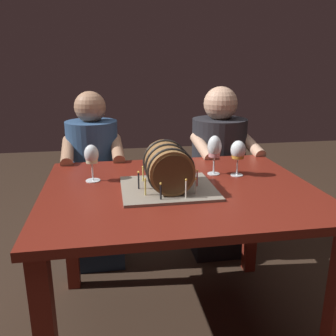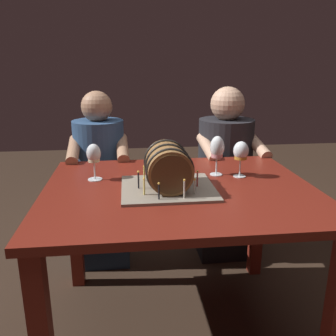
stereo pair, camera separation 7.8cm
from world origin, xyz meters
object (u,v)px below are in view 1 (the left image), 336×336
object	(u,v)px
barrel_cake	(168,170)
person_seated_right	(218,178)
wine_glass_amber	(238,151)
wine_glass_rose	(214,148)
dining_table	(179,209)
person_seated_left	(95,189)
wine_glass_white	(92,156)

from	to	relation	value
barrel_cake	person_seated_right	xyz separation A→B (m)	(0.47, 0.74, -0.30)
barrel_cake	wine_glass_amber	xyz separation A→B (m)	(0.37, 0.15, 0.03)
wine_glass_rose	person_seated_right	bearing A→B (deg)	70.03
dining_table	person_seated_left	size ratio (longest dim) A/B	1.08
dining_table	person_seated_right	size ratio (longest dim) A/B	1.06
barrel_cake	person_seated_left	distance (m)	0.89
wine_glass_rose	barrel_cake	bearing A→B (deg)	-144.80
dining_table	wine_glass_white	size ratio (longest dim) A/B	6.92
wine_glass_rose	wine_glass_white	world-z (taller)	wine_glass_rose
dining_table	wine_glass_rose	bearing A→B (deg)	37.54
dining_table	wine_glass_white	world-z (taller)	wine_glass_white
wine_glass_white	wine_glass_amber	bearing A→B (deg)	-2.48
dining_table	wine_glass_white	bearing A→B (deg)	158.97
person_seated_left	person_seated_right	bearing A→B (deg)	0.03
wine_glass_amber	person_seated_left	size ratio (longest dim) A/B	0.16
barrel_cake	wine_glass_white	xyz separation A→B (m)	(-0.33, 0.18, 0.03)
wine_glass_amber	person_seated_right	distance (m)	0.69
dining_table	wine_glass_rose	distance (m)	0.36
dining_table	barrel_cake	bearing A→B (deg)	-154.71
wine_glass_white	person_seated_left	bearing A→B (deg)	91.98
wine_glass_white	person_seated_right	size ratio (longest dim) A/B	0.15
barrel_cake	person_seated_right	size ratio (longest dim) A/B	0.36
wine_glass_amber	person_seated_left	world-z (taller)	person_seated_left
wine_glass_rose	person_seated_right	xyz separation A→B (m)	(0.20, 0.56, -0.34)
person_seated_left	wine_glass_amber	bearing A→B (deg)	-39.28
wine_glass_rose	wine_glass_white	distance (m)	0.60
dining_table	person_seated_right	xyz separation A→B (m)	(0.41, 0.72, -0.10)
wine_glass_white	person_seated_right	world-z (taller)	person_seated_right
wine_glass_white	dining_table	bearing A→B (deg)	-21.03
wine_glass_amber	person_seated_left	xyz separation A→B (m)	(-0.73, 0.60, -0.37)
wine_glass_white	person_seated_right	distance (m)	1.04
dining_table	wine_glass_amber	distance (m)	0.41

